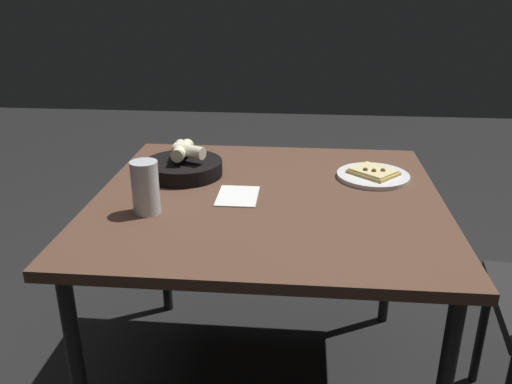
{
  "coord_description": "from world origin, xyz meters",
  "views": [
    {
      "loc": [
        1.47,
        0.1,
        1.34
      ],
      "look_at": [
        0.05,
        -0.03,
        0.76
      ],
      "focal_mm": 37.24,
      "sensor_mm": 36.0,
      "label": 1
    }
  ],
  "objects_px": {
    "dining_table": "(268,214)",
    "pizza_plate": "(373,175)",
    "beer_glass": "(146,191)",
    "bread_basket": "(183,166)"
  },
  "relations": [
    {
      "from": "beer_glass",
      "to": "dining_table",
      "type": "bearing_deg",
      "value": 114.66
    },
    {
      "from": "bread_basket",
      "to": "beer_glass",
      "type": "bearing_deg",
      "value": -7.07
    },
    {
      "from": "dining_table",
      "to": "bread_basket",
      "type": "distance_m",
      "value": 0.34
    },
    {
      "from": "dining_table",
      "to": "pizza_plate",
      "type": "height_order",
      "value": "pizza_plate"
    },
    {
      "from": "pizza_plate",
      "to": "bread_basket",
      "type": "height_order",
      "value": "bread_basket"
    },
    {
      "from": "bread_basket",
      "to": "beer_glass",
      "type": "distance_m",
      "value": 0.31
    },
    {
      "from": "dining_table",
      "to": "pizza_plate",
      "type": "xyz_separation_m",
      "value": [
        -0.18,
        0.33,
        0.07
      ]
    },
    {
      "from": "bread_basket",
      "to": "beer_glass",
      "type": "xyz_separation_m",
      "value": [
        0.3,
        -0.04,
        0.03
      ]
    },
    {
      "from": "dining_table",
      "to": "pizza_plate",
      "type": "distance_m",
      "value": 0.39
    },
    {
      "from": "dining_table",
      "to": "beer_glass",
      "type": "relative_size",
      "value": 6.93
    }
  ]
}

